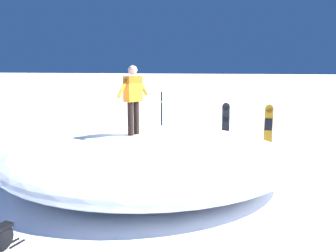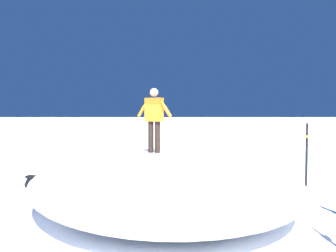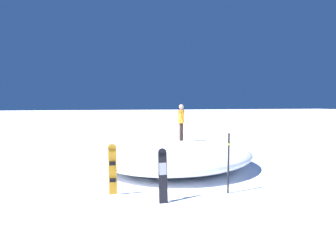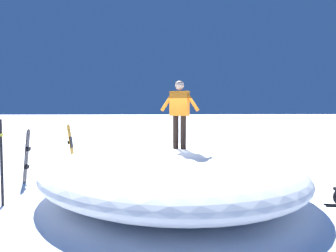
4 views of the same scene
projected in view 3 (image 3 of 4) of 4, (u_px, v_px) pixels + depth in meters
The scene contains 7 objects.
ground at pixel (179, 169), 12.56m from camera, with size 240.00×240.00×0.00m, color white.
snow_mound at pixel (176, 155), 12.73m from camera, with size 7.29×6.38×1.24m, color white.
snowboarder_standing at pixel (181, 120), 12.92m from camera, with size 0.95×0.54×1.69m.
snowboard_primary_upright at pixel (163, 175), 8.28m from camera, with size 0.20×0.27×1.64m.
snowboard_secondary_upright at pixel (113, 169), 8.87m from camera, with size 0.26×0.29×1.71m.
backpack_near at pixel (179, 149), 16.86m from camera, with size 0.65×0.31×0.43m.
trail_marker_pole at pixel (228, 162), 9.10m from camera, with size 0.10×0.10×2.00m.
Camera 3 is at (-11.83, 3.60, 2.97)m, focal length 29.63 mm.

